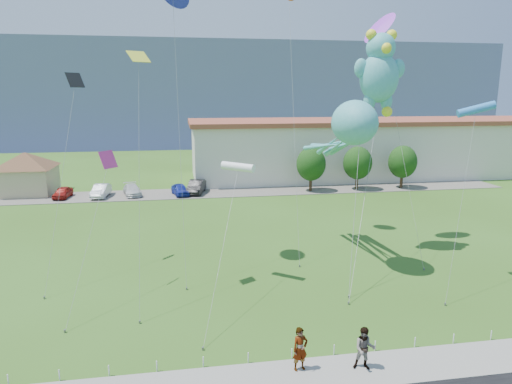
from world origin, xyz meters
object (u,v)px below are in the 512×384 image
(parked_car_silver, at_px, (101,191))
(parked_car_black, at_px, (196,187))
(parked_car_white, at_px, (132,190))
(octopus_kite, at_px, (348,132))
(parked_car_red, at_px, (63,192))
(teddy_bear_kite, at_px, (380,71))
(parked_car_blue, at_px, (180,189))
(pedestrian_left, at_px, (300,349))
(pedestrian_right, at_px, (365,349))
(warehouse, at_px, (396,147))
(pavilion, at_px, (26,169))

(parked_car_silver, height_order, parked_car_black, parked_car_black)
(parked_car_white, relative_size, octopus_kite, 0.38)
(parked_car_red, distance_m, parked_car_silver, 4.27)
(parked_car_white, bearing_deg, teddy_bear_kite, -60.74)
(parked_car_blue, height_order, teddy_bear_kite, teddy_bear_kite)
(parked_car_black, relative_size, octopus_kite, 0.42)
(pedestrian_left, distance_m, parked_car_black, 37.43)
(parked_car_white, height_order, octopus_kite, octopus_kite)
(parked_car_silver, bearing_deg, pedestrian_right, -60.45)
(parked_car_red, bearing_deg, octopus_kite, -39.18)
(parked_car_white, xyz_separation_m, parked_car_blue, (5.61, -0.80, 0.03))
(parked_car_silver, distance_m, parked_car_black, 11.05)
(warehouse, xyz_separation_m, parked_car_blue, (-31.93, -9.85, -3.40))
(pavilion, relative_size, parked_car_black, 1.94)
(teddy_bear_kite, bearing_deg, parked_car_silver, 136.88)
(pedestrian_left, relative_size, parked_car_blue, 0.50)
(pedestrian_left, height_order, parked_car_blue, pedestrian_left)
(pavilion, relative_size, parked_car_silver, 2.10)
(warehouse, distance_m, pedestrian_right, 52.67)
(parked_car_silver, xyz_separation_m, octopus_kite, (20.49, -24.79, 8.51))
(pedestrian_right, xyz_separation_m, octopus_kite, (3.58, 12.59, 8.24))
(pavilion, height_order, pedestrian_left, pavilion)
(parked_car_white, height_order, parked_car_blue, parked_car_blue)
(pavilion, height_order, octopus_kite, octopus_kite)
(parked_car_white, bearing_deg, pedestrian_left, -86.72)
(teddy_bear_kite, bearing_deg, pedestrian_left, -122.78)
(pedestrian_right, bearing_deg, parked_car_blue, 118.21)
(pedestrian_right, xyz_separation_m, parked_car_blue, (-7.80, 36.86, -0.33))
(parked_car_blue, bearing_deg, parked_car_red, 163.89)
(teddy_bear_kite, bearing_deg, parked_car_black, 119.31)
(parked_car_silver, xyz_separation_m, parked_car_black, (11.05, 0.33, 0.06))
(pedestrian_right, bearing_deg, teddy_bear_kite, 82.25)
(warehouse, distance_m, octopus_kite, 40.17)
(parked_car_silver, xyz_separation_m, teddy_bear_kite, (23.68, -22.17, 12.60))
(parked_car_blue, bearing_deg, parked_car_white, 158.65)
(pedestrian_left, relative_size, teddy_bear_kite, 0.12)
(parked_car_silver, distance_m, parked_car_blue, 9.12)
(parked_car_red, height_order, parked_car_blue, parked_car_blue)
(parked_car_blue, relative_size, parked_car_black, 0.82)
(parked_car_red, relative_size, teddy_bear_kite, 0.23)
(warehouse, height_order, teddy_bear_kite, teddy_bear_kite)
(pedestrian_right, distance_m, parked_car_red, 43.10)
(parked_car_silver, bearing_deg, parked_car_white, 9.87)
(parked_car_silver, bearing_deg, parked_car_black, 6.94)
(parked_car_blue, bearing_deg, pavilion, 154.76)
(pedestrian_right, bearing_deg, pedestrian_left, -172.23)
(parked_car_black, height_order, octopus_kite, octopus_kite)
(pedestrian_right, height_order, parked_car_silver, pedestrian_right)
(parked_car_blue, distance_m, teddy_bear_kite, 29.01)
(pedestrian_right, relative_size, parked_car_blue, 0.49)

